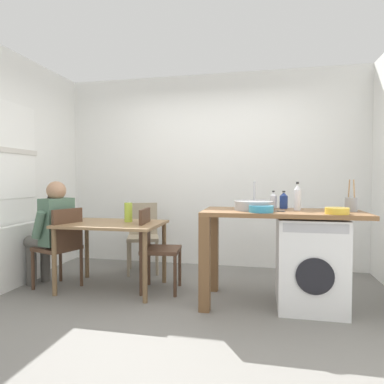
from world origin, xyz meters
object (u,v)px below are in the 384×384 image
(vase, at_px, (128,212))
(washing_machine, at_px, (310,263))
(bottle_tall_green, at_px, (273,200))
(chair_person_seat, at_px, (62,244))
(colander, at_px, (337,210))
(chair_spare_by_wall, at_px, (143,233))
(bottle_squat_brown, at_px, (284,201))
(seated_person, at_px, (52,228))
(dining_table, at_px, (112,231))
(mixing_bowl, at_px, (261,209))
(chair_opposite, at_px, (154,244))
(utensil_crock, at_px, (351,204))
(bottle_clear_small, at_px, (297,197))

(vase, bearing_deg, washing_machine, -6.59)
(bottle_tall_green, bearing_deg, chair_person_seat, -173.26)
(colander, height_order, vase, colander)
(chair_spare_by_wall, height_order, washing_machine, chair_spare_by_wall)
(bottle_tall_green, distance_m, bottle_squat_brown, 0.11)
(chair_person_seat, height_order, vase, vase)
(bottle_squat_brown, bearing_deg, seated_person, -175.71)
(seated_person, bearing_deg, vase, -60.03)
(seated_person, relative_size, colander, 6.00)
(dining_table, bearing_deg, mixing_bowl, -11.19)
(washing_machine, relative_size, vase, 3.95)
(chair_person_seat, distance_m, chair_opposite, 1.04)
(mixing_bowl, distance_m, utensil_crock, 0.86)
(bottle_squat_brown, height_order, colander, bottle_squat_brown)
(chair_spare_by_wall, height_order, colander, colander)
(chair_opposite, relative_size, bottle_clear_small, 3.25)
(seated_person, height_order, utensil_crock, utensil_crock)
(washing_machine, bearing_deg, chair_person_seat, -179.97)
(dining_table, relative_size, bottle_tall_green, 6.05)
(seated_person, height_order, colander, seated_person)
(dining_table, xyz_separation_m, seated_person, (-0.70, -0.07, 0.03))
(dining_table, xyz_separation_m, colander, (2.26, -0.34, 0.31))
(chair_opposite, height_order, chair_spare_by_wall, same)
(bottle_clear_small, distance_m, colander, 0.42)
(bottle_squat_brown, distance_m, colander, 0.62)
(dining_table, height_order, chair_opposite, chair_opposite)
(bottle_squat_brown, relative_size, vase, 0.84)
(chair_opposite, relative_size, colander, 4.50)
(vase, bearing_deg, bottle_tall_green, 1.69)
(seated_person, relative_size, bottle_clear_small, 4.33)
(chair_spare_by_wall, distance_m, bottle_tall_green, 1.85)
(chair_person_seat, bearing_deg, utensil_crock, -70.45)
(bottle_tall_green, xyz_separation_m, bottle_clear_small, (0.22, -0.20, 0.04))
(bottle_clear_small, bearing_deg, colander, -43.28)
(washing_machine, xyz_separation_m, bottle_tall_green, (-0.33, 0.27, 0.57))
(washing_machine, xyz_separation_m, vase, (-1.92, 0.22, 0.42))
(chair_person_seat, relative_size, mixing_bowl, 4.04)
(seated_person, bearing_deg, dining_table, -65.58)
(chair_opposite, distance_m, bottle_clear_small, 1.58)
(dining_table, height_order, vase, vase)
(chair_spare_by_wall, relative_size, washing_machine, 1.05)
(chair_person_seat, distance_m, bottle_clear_small, 2.57)
(dining_table, height_order, chair_person_seat, chair_person_seat)
(mixing_bowl, bearing_deg, chair_person_seat, 174.82)
(dining_table, bearing_deg, chair_opposite, 5.06)
(chair_spare_by_wall, distance_m, seated_person, 1.16)
(chair_opposite, relative_size, utensil_crock, 3.00)
(dining_table, distance_m, colander, 2.31)
(bottle_clear_small, height_order, mixing_bowl, bottle_clear_small)
(bottle_tall_green, height_order, bottle_clear_small, bottle_clear_small)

